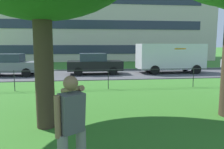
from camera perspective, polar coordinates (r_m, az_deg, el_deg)
The scene contains 7 objects.
street_strip at distance 16.82m, azimuth -3.05°, elevation 0.20°, with size 80.00×6.32×0.01m, color #4C4C51.
park_fence at distance 11.04m, azimuth -0.97°, elevation -0.24°, with size 35.68×0.04×1.00m.
person_thrower at distance 3.51m, azimuth -10.37°, elevation -13.39°, with size 0.45×0.86×1.75m.
frisbee at distance 5.62m, azimuth 17.03°, elevation 6.29°, with size 0.32×0.32×0.04m.
car_grey_far_left at distance 17.23m, azimuth -24.50°, elevation 2.29°, with size 4.04×1.89×1.54m.
car_black_center at distance 16.59m, azimuth -4.52°, elevation 2.78°, with size 4.06×1.93×1.54m.
panel_van_left at distance 17.87m, azimuth 14.65°, elevation 4.49°, with size 5.01×2.13×2.24m.
Camera 1 is at (-1.16, 2.42, 2.20)m, focal length 35.84 mm.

